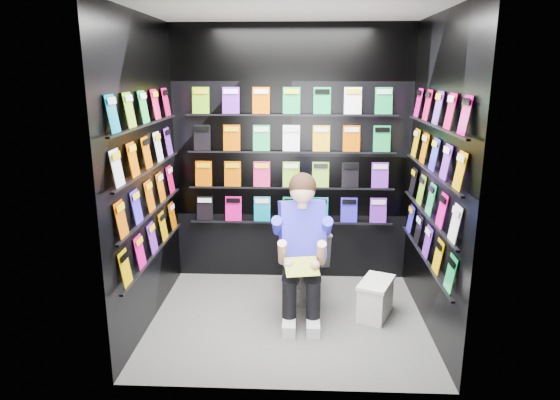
{
  "coord_description": "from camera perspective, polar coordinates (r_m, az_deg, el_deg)",
  "views": [
    {
      "loc": [
        0.11,
        -4.02,
        2.14
      ],
      "look_at": [
        -0.08,
        0.15,
        1.06
      ],
      "focal_mm": 32.0,
      "sensor_mm": 36.0,
      "label": 1
    }
  ],
  "objects": [
    {
      "name": "toilet",
      "position": [
        4.9,
        2.48,
        -6.72
      ],
      "size": [
        0.55,
        0.82,
        0.73
      ],
      "primitive_type": "imported",
      "rotation": [
        0.0,
        0.0,
        3.33
      ],
      "color": "white",
      "rests_on": "floor"
    },
    {
      "name": "wall_right",
      "position": [
        4.24,
        17.42,
        2.43
      ],
      "size": [
        0.04,
        2.0,
        2.6
      ],
      "primitive_type": "cube",
      "color": "black",
      "rests_on": "floor"
    },
    {
      "name": "held_comic",
      "position": [
        4.14,
        2.49,
        -7.63
      ],
      "size": [
        0.3,
        0.21,
        0.12
      ],
      "primitive_type": "cube",
      "rotation": [
        -0.96,
        0.0,
        0.19
      ],
      "color": "#31A118",
      "rests_on": "reader"
    },
    {
      "name": "comics_back",
      "position": [
        5.06,
        1.29,
        5.0
      ],
      "size": [
        2.1,
        0.06,
        1.37
      ],
      "primitive_type": null,
      "color": "#CB084D",
      "rests_on": "wall_back"
    },
    {
      "name": "comics_left",
      "position": [
        4.29,
        -14.84,
        2.82
      ],
      "size": [
        0.06,
        1.7,
        1.37
      ],
      "primitive_type": null,
      "color": "#CB084D",
      "rests_on": "wall_left"
    },
    {
      "name": "longbox_lid",
      "position": [
        4.56,
        10.94,
        -9.24
      ],
      "size": [
        0.4,
        0.49,
        0.03
      ],
      "primitive_type": "cube",
      "rotation": [
        0.0,
        0.0,
        -0.4
      ],
      "color": "white",
      "rests_on": "longbox"
    },
    {
      "name": "wall_left",
      "position": [
        4.3,
        -15.21,
        2.75
      ],
      "size": [
        0.04,
        2.0,
        2.6
      ],
      "primitive_type": "cube",
      "color": "black",
      "rests_on": "floor"
    },
    {
      "name": "floor",
      "position": [
        4.55,
        0.91,
        -13.54
      ],
      "size": [
        2.4,
        2.4,
        0.0
      ],
      "primitive_type": "plane",
      "color": "#575755",
      "rests_on": "ground"
    },
    {
      "name": "wall_back",
      "position": [
        5.09,
        1.3,
        5.0
      ],
      "size": [
        2.4,
        0.04,
        2.6
      ],
      "primitive_type": "cube",
      "color": "black",
      "rests_on": "floor"
    },
    {
      "name": "ceiling",
      "position": [
        4.04,
        1.07,
        21.05
      ],
      "size": [
        2.4,
        2.4,
        0.0
      ],
      "primitive_type": "plane",
      "color": "white",
      "rests_on": "floor"
    },
    {
      "name": "longbox",
      "position": [
        4.63,
        10.84,
        -11.16
      ],
      "size": [
        0.37,
        0.47,
        0.31
      ],
      "primitive_type": "cube",
      "rotation": [
        0.0,
        0.0,
        -0.4
      ],
      "color": "white",
      "rests_on": "floor"
    },
    {
      "name": "wall_front",
      "position": [
        3.13,
        0.48,
        -1.03
      ],
      "size": [
        2.4,
        0.04,
        2.6
      ],
      "primitive_type": "cube",
      "color": "black",
      "rests_on": "floor"
    },
    {
      "name": "comics_right",
      "position": [
        4.24,
        17.03,
        2.51
      ],
      "size": [
        0.06,
        1.7,
        1.37
      ],
      "primitive_type": null,
      "color": "#CB084D",
      "rests_on": "wall_right"
    },
    {
      "name": "reader",
      "position": [
        4.4,
        2.53,
        -3.56
      ],
      "size": [
        0.67,
        0.86,
        1.42
      ],
      "primitive_type": null,
      "rotation": [
        0.0,
        0.0,
        0.19
      ],
      "color": "#2F2ADB",
      "rests_on": "toilet"
    }
  ]
}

